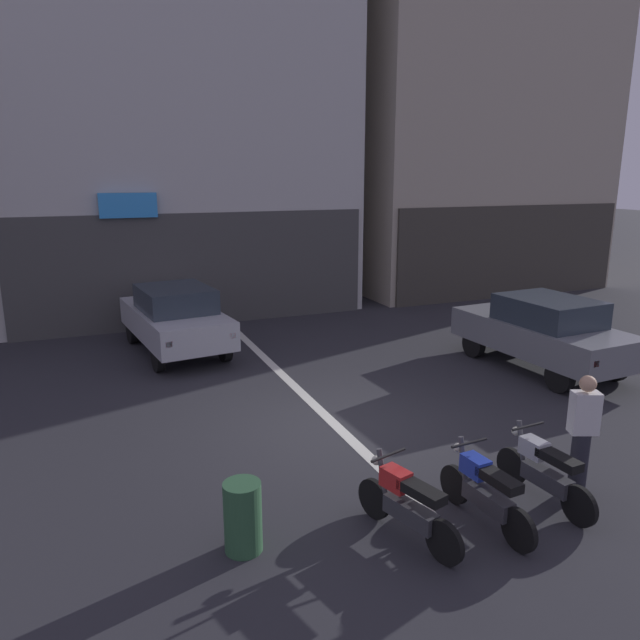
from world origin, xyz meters
TOP-DOWN VIEW (x-y plane):
  - ground_plane at (0.00, 0.00)m, footprint 120.00×120.00m
  - lane_centre_line at (0.00, 6.00)m, footprint 0.20×18.00m
  - building_mid_block at (-0.76, 12.90)m, footprint 10.46×9.84m
  - building_far_right at (10.18, 12.90)m, footprint 9.53×10.07m
  - car_silver_crossing_near at (-1.85, 5.54)m, footprint 2.25×4.29m
  - car_grey_parked_kerbside at (5.49, 1.15)m, footprint 1.98×4.19m
  - car_red_down_street at (1.42, 10.98)m, footprint 1.92×4.16m
  - motorcycle_red_row_leftmost at (-0.54, -3.24)m, footprint 0.62×1.63m
  - motorcycle_blue_row_left_mid at (0.50, -3.35)m, footprint 0.55×1.67m
  - motorcycle_silver_row_centre at (1.54, -3.22)m, footprint 0.55×1.67m
  - person_by_motorcycles at (2.20, -3.18)m, footprint 0.42×0.34m
  - trash_bin at (-2.40, -2.72)m, footprint 0.44×0.44m

SIDE VIEW (x-z plane):
  - ground_plane at x=0.00m, z-range 0.00..0.00m
  - lane_centre_line at x=0.00m, z-range 0.00..0.01m
  - trash_bin at x=-2.40m, z-range 0.00..0.85m
  - motorcycle_red_row_leftmost at x=-0.54m, z-range -0.03..0.95m
  - motorcycle_blue_row_left_mid at x=0.50m, z-range -0.03..0.95m
  - motorcycle_silver_row_centre at x=1.54m, z-range -0.03..0.95m
  - person_by_motorcycles at x=2.20m, z-range 0.02..1.69m
  - car_silver_crossing_near at x=-1.85m, z-range 0.07..1.71m
  - car_grey_parked_kerbside at x=5.49m, z-range 0.07..1.71m
  - car_red_down_street at x=1.42m, z-range 0.07..1.71m
  - building_mid_block at x=-0.76m, z-range -0.01..14.16m
  - building_far_right at x=10.18m, z-range -0.01..19.10m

